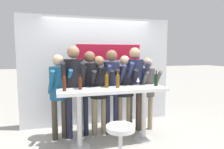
% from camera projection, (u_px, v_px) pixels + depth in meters
% --- Properties ---
extents(ground_plane, '(40.00, 40.00, 0.00)m').
position_uv_depth(ground_plane, '(113.00, 143.00, 3.79)').
color(ground_plane, '#B2ADA3').
extents(back_wall, '(3.63, 0.12, 2.55)m').
position_uv_depth(back_wall, '(99.00, 71.00, 4.82)').
color(back_wall, silver).
rests_on(back_wall, ground_plane).
extents(tasting_table, '(2.03, 0.53, 1.06)m').
position_uv_depth(tasting_table, '(113.00, 99.00, 3.70)').
color(tasting_table, white).
rests_on(tasting_table, ground_plane).
extents(bar_stool, '(0.46, 0.46, 0.63)m').
position_uv_depth(bar_stool, '(120.00, 139.00, 3.00)').
color(bar_stool, silver).
rests_on(bar_stool, ground_plane).
extents(person_far_left, '(0.48, 0.58, 1.68)m').
position_uv_depth(person_far_left, '(59.00, 87.00, 3.90)').
color(person_far_left, '#473D33').
rests_on(person_far_left, ground_plane).
extents(person_left, '(0.49, 0.61, 1.85)m').
position_uv_depth(person_left, '(74.00, 82.00, 3.91)').
color(person_left, '#23283D').
rests_on(person_left, ground_plane).
extents(person_center_left, '(0.41, 0.53, 1.75)m').
position_uv_depth(person_center_left, '(90.00, 83.00, 4.08)').
color(person_center_left, '#23283D').
rests_on(person_center_left, ground_plane).
extents(person_center, '(0.47, 0.56, 1.65)m').
position_uv_depth(person_center, '(99.00, 87.00, 4.10)').
color(person_center, gray).
rests_on(person_center, ground_plane).
extents(person_center_right, '(0.41, 0.54, 1.77)m').
position_uv_depth(person_center_right, '(112.00, 82.00, 4.15)').
color(person_center_right, '#23283D').
rests_on(person_center_right, ground_plane).
extents(person_right, '(0.53, 0.61, 1.65)m').
position_uv_depth(person_right, '(125.00, 85.00, 4.29)').
color(person_right, gray).
rests_on(person_right, ground_plane).
extents(person_far_right, '(0.45, 0.57, 1.83)m').
position_uv_depth(person_far_right, '(135.00, 80.00, 4.30)').
color(person_far_right, '#473D33').
rests_on(person_far_right, ground_plane).
extents(person_rightmost, '(0.39, 0.50, 1.60)m').
position_uv_depth(person_rightmost, '(147.00, 86.00, 4.36)').
color(person_rightmost, gray).
rests_on(person_rightmost, ground_plane).
extents(wine_bottle_0, '(0.06, 0.06, 0.33)m').
position_uv_depth(wine_bottle_0, '(64.00, 83.00, 3.41)').
color(wine_bottle_0, '#4C1E0F').
rests_on(wine_bottle_0, tasting_table).
extents(wine_bottle_1, '(0.07, 0.07, 0.31)m').
position_uv_depth(wine_bottle_1, '(107.00, 80.00, 3.76)').
color(wine_bottle_1, brown).
rests_on(wine_bottle_1, tasting_table).
extents(wine_bottle_2, '(0.07, 0.07, 0.32)m').
position_uv_depth(wine_bottle_2, '(118.00, 80.00, 3.72)').
color(wine_bottle_2, brown).
rests_on(wine_bottle_2, tasting_table).
extents(wine_bottle_3, '(0.07, 0.07, 0.27)m').
position_uv_depth(wine_bottle_3, '(80.00, 83.00, 3.56)').
color(wine_bottle_3, '#4C1E0F').
rests_on(wine_bottle_3, tasting_table).
extents(wine_bottle_4, '(0.07, 0.07, 0.30)m').
position_uv_depth(wine_bottle_4, '(156.00, 79.00, 3.95)').
color(wine_bottle_4, black).
rests_on(wine_bottle_4, tasting_table).
extents(wine_glass_0, '(0.07, 0.07, 0.18)m').
position_uv_depth(wine_glass_0, '(138.00, 80.00, 3.92)').
color(wine_glass_0, silver).
rests_on(wine_glass_0, tasting_table).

